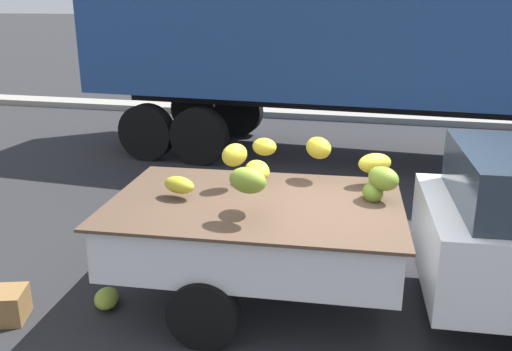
% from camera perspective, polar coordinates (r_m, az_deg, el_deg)
% --- Properties ---
extents(ground, '(220.00, 220.00, 0.00)m').
position_cam_1_polar(ground, '(5.74, 7.69, -13.26)').
color(ground, '#28282B').
extents(curb_strip, '(80.00, 0.80, 0.16)m').
position_cam_1_polar(curb_strip, '(14.41, 11.70, 6.06)').
color(curb_strip, gray).
rests_on(curb_strip, ground).
extents(pickup_truck, '(5.13, 2.20, 1.70)m').
position_cam_1_polar(pickup_truck, '(5.45, 21.39, -5.69)').
color(pickup_truck, white).
rests_on(pickup_truck, ground).
extents(semi_trailer, '(12.11, 3.13, 3.95)m').
position_cam_1_polar(semi_trailer, '(10.39, 15.40, 15.04)').
color(semi_trailer, navy).
rests_on(semi_trailer, ground).
extents(fallen_banana_bunch_near_tailgate, '(0.37, 0.43, 0.17)m').
position_cam_1_polar(fallen_banana_bunch_near_tailgate, '(5.82, -15.43, -12.33)').
color(fallen_banana_bunch_near_tailgate, '#91A732').
rests_on(fallen_banana_bunch_near_tailgate, ground).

